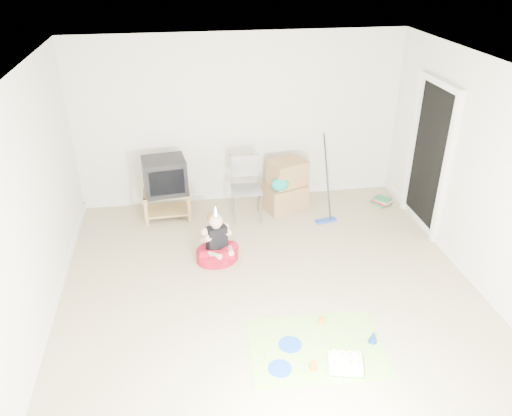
{
  "coord_description": "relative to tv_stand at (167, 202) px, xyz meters",
  "views": [
    {
      "loc": [
        -0.94,
        -4.77,
        3.71
      ],
      "look_at": [
        -0.1,
        0.4,
        0.9
      ],
      "focal_mm": 35.0,
      "sensor_mm": 36.0,
      "label": 1
    }
  ],
  "objects": [
    {
      "name": "ground",
      "position": [
        1.19,
        -1.98,
        -0.26
      ],
      "size": [
        5.0,
        5.0,
        0.0
      ],
      "primitive_type": "plane",
      "color": "tan",
      "rests_on": "ground"
    },
    {
      "name": "doorway_recess",
      "position": [
        3.67,
        -0.78,
        0.77
      ],
      "size": [
        0.02,
        0.9,
        2.05
      ],
      "primitive_type": "cube",
      "color": "black",
      "rests_on": "ground"
    },
    {
      "name": "tv_stand",
      "position": [
        0.0,
        0.0,
        0.0
      ],
      "size": [
        0.7,
        0.45,
        0.43
      ],
      "color": "#9C7946",
      "rests_on": "ground"
    },
    {
      "name": "crt_tv",
      "position": [
        0.0,
        0.0,
        0.43
      ],
      "size": [
        0.66,
        0.57,
        0.52
      ],
      "primitive_type": "cube",
      "rotation": [
        0.0,
        0.0,
        0.12
      ],
      "color": "black",
      "rests_on": "tv_stand"
    },
    {
      "name": "folding_chair",
      "position": [
        1.17,
        -0.2,
        0.21
      ],
      "size": [
        0.45,
        0.43,
        0.97
      ],
      "color": "gray",
      "rests_on": "ground"
    },
    {
      "name": "cardboard_boxes",
      "position": [
        1.81,
        0.02,
        0.12
      ],
      "size": [
        0.72,
        0.65,
        0.78
      ],
      "color": "#977149",
      "rests_on": "ground"
    },
    {
      "name": "floor_mop",
      "position": [
        2.32,
        -0.52,
        0.0
      ],
      "size": [
        0.33,
        0.42,
        1.26
      ],
      "color": "#2346B0",
      "rests_on": "ground"
    },
    {
      "name": "book_pile",
      "position": [
        3.36,
        -0.11,
        -0.2
      ],
      "size": [
        0.31,
        0.34,
        0.12
      ],
      "color": "#27764D",
      "rests_on": "ground"
    },
    {
      "name": "seated_woman",
      "position": [
        0.63,
        -1.26,
        -0.08
      ],
      "size": [
        0.72,
        0.72,
        0.81
      ],
      "color": "#AD0F24",
      "rests_on": "ground"
    },
    {
      "name": "party_mat",
      "position": [
        1.49,
        -3.04,
        -0.25
      ],
      "size": [
        1.45,
        1.09,
        0.01
      ],
      "primitive_type": "cube",
      "rotation": [
        0.0,
        0.0,
        -0.06
      ],
      "color": "#F0329C",
      "rests_on": "ground"
    },
    {
      "name": "birthday_cake",
      "position": [
        1.69,
        -3.35,
        -0.21
      ],
      "size": [
        0.39,
        0.34,
        0.15
      ],
      "color": "white",
      "rests_on": "party_mat"
    },
    {
      "name": "blue_plate_near",
      "position": [
        1.23,
        -2.97,
        -0.24
      ],
      "size": [
        0.32,
        0.32,
        0.01
      ],
      "primitive_type": "cylinder",
      "rotation": [
        0.0,
        0.0,
        -0.46
      ],
      "color": "#1749B8",
      "rests_on": "party_mat"
    },
    {
      "name": "blue_plate_far",
      "position": [
        1.06,
        -3.27,
        -0.24
      ],
      "size": [
        0.3,
        0.3,
        0.01
      ],
      "primitive_type": "cylinder",
      "rotation": [
        0.0,
        0.0,
        -0.36
      ],
      "color": "#1749B8",
      "rests_on": "party_mat"
    },
    {
      "name": "orange_cup_near",
      "position": [
        1.64,
        -2.7,
        -0.21
      ],
      "size": [
        0.07,
        0.07,
        0.07
      ],
      "primitive_type": "cylinder",
      "rotation": [
        0.0,
        0.0,
        0.02
      ],
      "color": "orange",
      "rests_on": "party_mat"
    },
    {
      "name": "orange_cup_far",
      "position": [
        1.38,
        -3.33,
        -0.21
      ],
      "size": [
        0.09,
        0.09,
        0.09
      ],
      "primitive_type": "cylinder",
      "rotation": [
        0.0,
        0.0,
        -0.17
      ],
      "color": "orange",
      "rests_on": "party_mat"
    },
    {
      "name": "blue_party_hat",
      "position": [
        2.09,
        -3.06,
        -0.18
      ],
      "size": [
        0.11,
        0.11,
        0.15
      ],
      "primitive_type": "cone",
      "rotation": [
        0.0,
        0.0,
        0.12
      ],
      "color": "#1840AE",
      "rests_on": "party_mat"
    }
  ]
}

